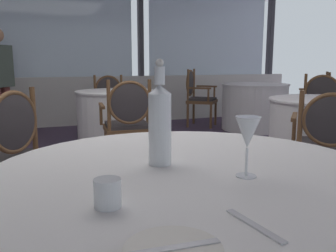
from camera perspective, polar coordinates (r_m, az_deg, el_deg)
ground_plane at (r=2.91m, az=-9.25°, el=-12.30°), size 13.26×13.26×0.00m
window_wall_far at (r=6.49m, az=-16.47°, el=9.47°), size 9.05×0.14×2.69m
side_plate at (r=0.71m, az=0.81°, el=-19.10°), size 0.19×0.19×0.01m
butter_knife at (r=0.71m, az=0.81°, el=-18.73°), size 0.19×0.03×0.00m
dinner_fork at (r=0.83m, az=13.47°, el=-15.00°), size 0.04×0.18×0.00m
water_bottle at (r=1.23m, az=-1.30°, el=0.56°), size 0.08×0.08×0.36m
wine_glass at (r=1.13m, az=12.47°, el=-1.22°), size 0.08×0.08×0.19m
water_tumbler at (r=0.91m, az=-9.53°, el=-10.41°), size 0.07×0.07×0.07m
background_table_0 at (r=4.60m, az=-8.03°, el=0.90°), size 1.02×1.02×0.75m
dining_chair_0_0 at (r=3.66m, az=-6.33°, el=1.21°), size 0.57×0.51×0.93m
dining_chair_0_1 at (r=5.50m, az=-9.24°, el=4.05°), size 0.57×0.51×0.91m
dining_chair_1_0 at (r=2.64m, az=-24.93°, el=-2.99°), size 0.65×0.66×0.93m
background_table_2 at (r=6.14m, az=13.49°, el=3.00°), size 1.09×1.09×0.75m
dining_chair_2_0 at (r=6.11m, az=22.73°, el=4.10°), size 0.65×0.66×0.95m
dining_chair_2_1 at (r=6.28m, az=4.60°, el=5.17°), size 0.65×0.66×0.98m
background_table_3 at (r=3.87m, az=23.25°, el=-1.56°), size 1.06×1.06×0.75m
dining_chair_3_0 at (r=2.91m, az=24.01°, el=-2.01°), size 0.66×0.66×0.90m
dining_chair_3_1 at (r=4.79m, az=23.07°, el=2.81°), size 0.66×0.66×0.96m
diner_person_0 at (r=5.54m, az=-25.05°, el=6.83°), size 0.37×0.44×1.56m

